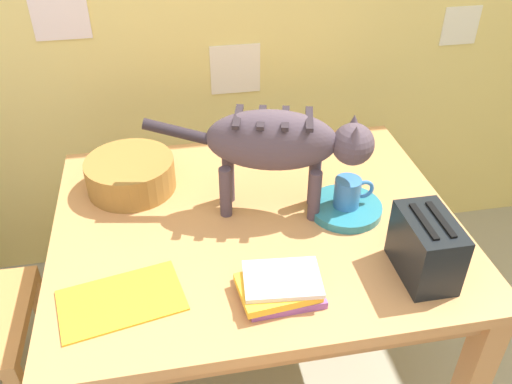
{
  "coord_description": "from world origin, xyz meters",
  "views": [
    {
      "loc": [
        -0.13,
        -0.26,
        1.72
      ],
      "look_at": [
        0.1,
        0.97,
        0.83
      ],
      "focal_mm": 37.82,
      "sensor_mm": 36.0,
      "label": 1
    }
  ],
  "objects_px": {
    "dining_table": "(256,242)",
    "saucer_bowl": "(345,208)",
    "cat": "(282,144)",
    "wicker_basket": "(131,174)",
    "magazine": "(121,300)",
    "book_stack": "(281,287)",
    "toaster": "(426,247)",
    "coffee_mug": "(349,192)"
  },
  "relations": [
    {
      "from": "saucer_bowl",
      "to": "coffee_mug",
      "type": "distance_m",
      "value": 0.06
    },
    {
      "from": "dining_table",
      "to": "saucer_bowl",
      "type": "xyz_separation_m",
      "value": [
        0.27,
        -0.01,
        0.1
      ]
    },
    {
      "from": "coffee_mug",
      "to": "dining_table",
      "type": "bearing_deg",
      "value": 177.87
    },
    {
      "from": "coffee_mug",
      "to": "book_stack",
      "type": "xyz_separation_m",
      "value": [
        -0.27,
        -0.3,
        -0.04
      ]
    },
    {
      "from": "dining_table",
      "to": "coffee_mug",
      "type": "bearing_deg",
      "value": -2.13
    },
    {
      "from": "magazine",
      "to": "wicker_basket",
      "type": "xyz_separation_m",
      "value": [
        0.03,
        0.49,
        0.05
      ]
    },
    {
      "from": "coffee_mug",
      "to": "wicker_basket",
      "type": "bearing_deg",
      "value": 158.93
    },
    {
      "from": "book_stack",
      "to": "wicker_basket",
      "type": "bearing_deg",
      "value": 123.75
    },
    {
      "from": "dining_table",
      "to": "wicker_basket",
      "type": "relative_size",
      "value": 4.25
    },
    {
      "from": "dining_table",
      "to": "book_stack",
      "type": "xyz_separation_m",
      "value": [
        0.0,
        -0.31,
        0.12
      ]
    },
    {
      "from": "saucer_bowl",
      "to": "book_stack",
      "type": "relative_size",
      "value": 1.01
    },
    {
      "from": "book_stack",
      "to": "toaster",
      "type": "xyz_separation_m",
      "value": [
        0.38,
        0.01,
        0.06
      ]
    },
    {
      "from": "cat",
      "to": "coffee_mug",
      "type": "distance_m",
      "value": 0.25
    },
    {
      "from": "dining_table",
      "to": "saucer_bowl",
      "type": "bearing_deg",
      "value": -2.16
    },
    {
      "from": "coffee_mug",
      "to": "wicker_basket",
      "type": "distance_m",
      "value": 0.68
    },
    {
      "from": "wicker_basket",
      "to": "toaster",
      "type": "distance_m",
      "value": 0.91
    },
    {
      "from": "cat",
      "to": "wicker_basket",
      "type": "bearing_deg",
      "value": -99.39
    },
    {
      "from": "toaster",
      "to": "wicker_basket",
      "type": "bearing_deg",
      "value": 144.48
    },
    {
      "from": "saucer_bowl",
      "to": "toaster",
      "type": "bearing_deg",
      "value": -68.61
    },
    {
      "from": "dining_table",
      "to": "cat",
      "type": "distance_m",
      "value": 0.33
    },
    {
      "from": "book_stack",
      "to": "toaster",
      "type": "height_order",
      "value": "toaster"
    },
    {
      "from": "wicker_basket",
      "to": "saucer_bowl",
      "type": "bearing_deg",
      "value": -21.19
    },
    {
      "from": "book_stack",
      "to": "saucer_bowl",
      "type": "bearing_deg",
      "value": 48.31
    },
    {
      "from": "coffee_mug",
      "to": "cat",
      "type": "bearing_deg",
      "value": 165.78
    },
    {
      "from": "dining_table",
      "to": "wicker_basket",
      "type": "distance_m",
      "value": 0.45
    },
    {
      "from": "cat",
      "to": "wicker_basket",
      "type": "distance_m",
      "value": 0.51
    },
    {
      "from": "coffee_mug",
      "to": "toaster",
      "type": "height_order",
      "value": "toaster"
    },
    {
      "from": "book_stack",
      "to": "toaster",
      "type": "relative_size",
      "value": 1.07
    },
    {
      "from": "cat",
      "to": "magazine",
      "type": "relative_size",
      "value": 2.11
    },
    {
      "from": "dining_table",
      "to": "saucer_bowl",
      "type": "height_order",
      "value": "saucer_bowl"
    },
    {
      "from": "dining_table",
      "to": "wicker_basket",
      "type": "bearing_deg",
      "value": 146.89
    },
    {
      "from": "cat",
      "to": "toaster",
      "type": "distance_m",
      "value": 0.47
    },
    {
      "from": "cat",
      "to": "book_stack",
      "type": "distance_m",
      "value": 0.41
    },
    {
      "from": "dining_table",
      "to": "cat",
      "type": "bearing_deg",
      "value": 25.37
    },
    {
      "from": "saucer_bowl",
      "to": "book_stack",
      "type": "distance_m",
      "value": 0.4
    },
    {
      "from": "dining_table",
      "to": "cat",
      "type": "xyz_separation_m",
      "value": [
        0.08,
        0.04,
        0.32
      ]
    },
    {
      "from": "cat",
      "to": "wicker_basket",
      "type": "height_order",
      "value": "cat"
    },
    {
      "from": "cat",
      "to": "magazine",
      "type": "distance_m",
      "value": 0.6
    },
    {
      "from": "dining_table",
      "to": "toaster",
      "type": "relative_size",
      "value": 5.87
    },
    {
      "from": "dining_table",
      "to": "saucer_bowl",
      "type": "relative_size",
      "value": 5.41
    },
    {
      "from": "cat",
      "to": "wicker_basket",
      "type": "relative_size",
      "value": 2.28
    },
    {
      "from": "saucer_bowl",
      "to": "magazine",
      "type": "distance_m",
      "value": 0.7
    }
  ]
}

